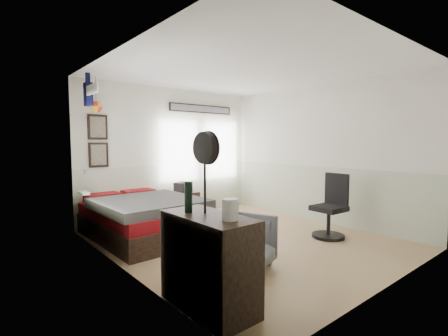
{
  "coord_description": "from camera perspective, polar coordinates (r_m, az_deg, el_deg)",
  "views": [
    {
      "loc": [
        -3.54,
        -3.75,
        1.59
      ],
      "look_at": [
        -0.1,
        0.4,
        1.15
      ],
      "focal_mm": 26.0,
      "sensor_mm": 36.0,
      "label": 1
    }
  ],
  "objects": [
    {
      "name": "ground_plane",
      "position": [
        5.4,
        3.62,
        -12.53
      ],
      "size": [
        4.0,
        4.5,
        0.01
      ],
      "primitive_type": "cube",
      "color": "tan"
    },
    {
      "name": "nightstand",
      "position": [
        6.8,
        -7.14,
        -6.54
      ],
      "size": [
        0.6,
        0.51,
        0.54
      ],
      "primitive_type": "cube",
      "rotation": [
        0.0,
        0.0,
        0.14
      ],
      "color": "black",
      "rests_on": "ground_plane"
    },
    {
      "name": "wall_decor",
      "position": [
        6.23,
        -16.7,
        9.16
      ],
      "size": [
        3.55,
        1.32,
        1.44
      ],
      "color": "black",
      "rests_on": "room_shell"
    },
    {
      "name": "black_bag",
      "position": [
        6.74,
        -7.18,
        -3.38
      ],
      "size": [
        0.43,
        0.36,
        0.21
      ],
      "primitive_type": "cube",
      "rotation": [
        0.0,
        0.0,
        0.42
      ],
      "color": "black",
      "rests_on": "nightstand"
    },
    {
      "name": "kettle",
      "position": [
        2.87,
        1.09,
        -7.3
      ],
      "size": [
        0.17,
        0.14,
        0.19
      ],
      "rotation": [
        0.0,
        0.0,
        -0.37
      ],
      "color": "silver",
      "rests_on": "dresser"
    },
    {
      "name": "armchair",
      "position": [
        4.16,
        3.01,
        -12.94
      ],
      "size": [
        0.91,
        0.92,
        0.66
      ],
      "primitive_type": "imported",
      "rotation": [
        0.0,
        0.0,
        0.34
      ],
      "color": "#4F4E54",
      "rests_on": "ground_plane"
    },
    {
      "name": "stand_fan",
      "position": [
        3.09,
        -3.25,
        3.3
      ],
      "size": [
        0.09,
        0.33,
        0.79
      ],
      "rotation": [
        0.0,
        0.0,
        0.04
      ],
      "color": "black",
      "rests_on": "dresser"
    },
    {
      "name": "room_shell",
      "position": [
        5.24,
        1.68,
        4.9
      ],
      "size": [
        4.02,
        4.52,
        2.71
      ],
      "color": "beige",
      "rests_on": "ground_plane"
    },
    {
      "name": "dresser",
      "position": [
        3.21,
        -2.69,
        -16.13
      ],
      "size": [
        0.48,
        1.0,
        0.9
      ],
      "primitive_type": "cube",
      "color": "black",
      "rests_on": "ground_plane"
    },
    {
      "name": "bed",
      "position": [
        5.62,
        -14.04,
        -8.47
      ],
      "size": [
        1.56,
        2.12,
        0.67
      ],
      "rotation": [
        0.0,
        0.0,
        0.03
      ],
      "color": "black",
      "rests_on": "ground_plane"
    },
    {
      "name": "bottle",
      "position": [
        3.17,
        -6.28,
        -5.07
      ],
      "size": [
        0.08,
        0.08,
        0.31
      ],
      "primitive_type": "cylinder",
      "color": "black",
      "rests_on": "dresser"
    },
    {
      "name": "task_chair",
      "position": [
        5.72,
        18.29,
        -7.25
      ],
      "size": [
        0.53,
        0.53,
        1.06
      ],
      "rotation": [
        0.0,
        0.0,
        -0.05
      ],
      "color": "black",
      "rests_on": "ground_plane"
    }
  ]
}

